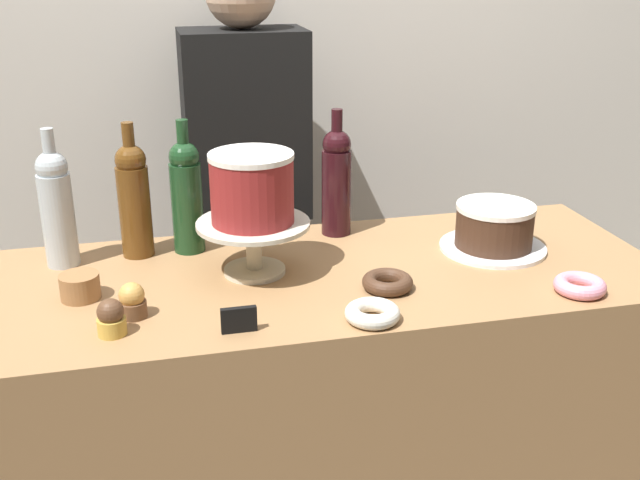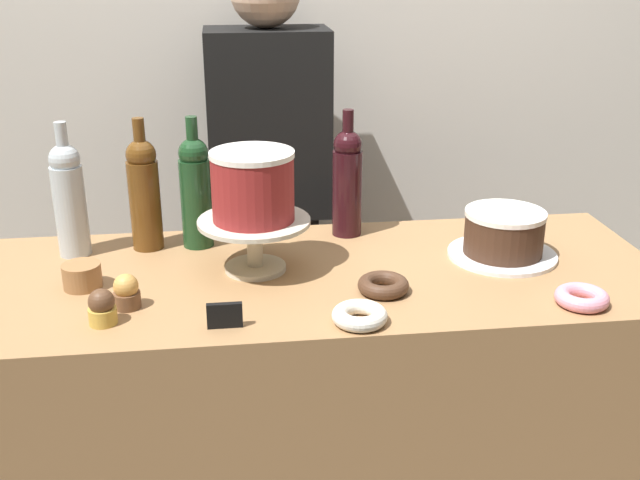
# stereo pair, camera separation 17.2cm
# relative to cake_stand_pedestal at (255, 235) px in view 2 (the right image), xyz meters

# --- Properties ---
(back_wall) EXTENTS (6.00, 0.05, 2.60)m
(back_wall) POSITION_rel_cake_stand_pedestal_xyz_m (0.15, 0.86, 0.29)
(back_wall) COLOR silver
(back_wall) RESTS_ON ground_plane
(display_counter) EXTENTS (1.60, 0.63, 0.92)m
(display_counter) POSITION_rel_cake_stand_pedestal_xyz_m (0.15, -0.03, -0.55)
(display_counter) COLOR #997047
(display_counter) RESTS_ON ground_plane
(cake_stand_pedestal) EXTENTS (0.26, 0.26, 0.12)m
(cake_stand_pedestal) POSITION_rel_cake_stand_pedestal_xyz_m (0.00, 0.00, 0.00)
(cake_stand_pedestal) COLOR beige
(cake_stand_pedestal) RESTS_ON display_counter
(white_layer_cake) EXTENTS (0.19, 0.19, 0.16)m
(white_layer_cake) POSITION_rel_cake_stand_pedestal_xyz_m (0.00, -0.00, 0.12)
(white_layer_cake) COLOR maroon
(white_layer_cake) RESTS_ON cake_stand_pedestal
(silver_serving_platter) EXTENTS (0.26, 0.26, 0.01)m
(silver_serving_platter) POSITION_rel_cake_stand_pedestal_xyz_m (0.59, 0.00, -0.08)
(silver_serving_platter) COLOR white
(silver_serving_platter) RESTS_ON display_counter
(chocolate_round_cake) EXTENTS (0.19, 0.19, 0.11)m
(chocolate_round_cake) POSITION_rel_cake_stand_pedestal_xyz_m (0.59, 0.00, -0.02)
(chocolate_round_cake) COLOR #3D2619
(chocolate_round_cake) RESTS_ON silver_serving_platter
(wine_bottle_clear) EXTENTS (0.08, 0.08, 0.33)m
(wine_bottle_clear) POSITION_rel_cake_stand_pedestal_xyz_m (-0.43, 0.15, 0.06)
(wine_bottle_clear) COLOR #B2BCC1
(wine_bottle_clear) RESTS_ON display_counter
(wine_bottle_dark_red) EXTENTS (0.08, 0.08, 0.33)m
(wine_bottle_dark_red) POSITION_rel_cake_stand_pedestal_xyz_m (0.25, 0.21, 0.06)
(wine_bottle_dark_red) COLOR black
(wine_bottle_dark_red) RESTS_ON display_counter
(wine_bottle_green) EXTENTS (0.08, 0.08, 0.33)m
(wine_bottle_green) POSITION_rel_cake_stand_pedestal_xyz_m (-0.13, 0.17, 0.06)
(wine_bottle_green) COLOR #193D1E
(wine_bottle_green) RESTS_ON display_counter
(wine_bottle_amber) EXTENTS (0.08, 0.08, 0.33)m
(wine_bottle_amber) POSITION_rel_cake_stand_pedestal_xyz_m (-0.26, 0.17, 0.06)
(wine_bottle_amber) COLOR #5B3814
(wine_bottle_amber) RESTS_ON display_counter
(cupcake_chocolate) EXTENTS (0.06, 0.06, 0.07)m
(cupcake_chocolate) POSITION_rel_cake_stand_pedestal_xyz_m (-0.31, -0.23, -0.05)
(cupcake_chocolate) COLOR gold
(cupcake_chocolate) RESTS_ON display_counter
(cupcake_caramel) EXTENTS (0.06, 0.06, 0.07)m
(cupcake_caramel) POSITION_rel_cake_stand_pedestal_xyz_m (-0.27, -0.16, -0.05)
(cupcake_caramel) COLOR brown
(cupcake_caramel) RESTS_ON display_counter
(donut_chocolate) EXTENTS (0.11, 0.11, 0.03)m
(donut_chocolate) POSITION_rel_cake_stand_pedestal_xyz_m (0.27, -0.16, -0.07)
(donut_chocolate) COLOR #472D1E
(donut_chocolate) RESTS_ON display_counter
(donut_pink) EXTENTS (0.11, 0.11, 0.03)m
(donut_pink) POSITION_rel_cake_stand_pedestal_xyz_m (0.67, -0.27, -0.07)
(donut_pink) COLOR pink
(donut_pink) RESTS_ON display_counter
(donut_sugar) EXTENTS (0.11, 0.11, 0.03)m
(donut_sugar) POSITION_rel_cake_stand_pedestal_xyz_m (0.19, -0.29, -0.07)
(donut_sugar) COLOR silver
(donut_sugar) RESTS_ON display_counter
(cookie_stack) EXTENTS (0.08, 0.08, 0.05)m
(cookie_stack) POSITION_rel_cake_stand_pedestal_xyz_m (-0.38, -0.05, -0.06)
(cookie_stack) COLOR olive
(cookie_stack) RESTS_ON display_counter
(price_sign_chalkboard) EXTENTS (0.07, 0.01, 0.05)m
(price_sign_chalkboard) POSITION_rel_cake_stand_pedestal_xyz_m (-0.07, -0.28, -0.06)
(price_sign_chalkboard) COLOR black
(price_sign_chalkboard) RESTS_ON display_counter
(barista_figure) EXTENTS (0.36, 0.22, 1.60)m
(barista_figure) POSITION_rel_cake_stand_pedestal_xyz_m (0.08, 0.62, -0.17)
(barista_figure) COLOR black
(barista_figure) RESTS_ON ground_plane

